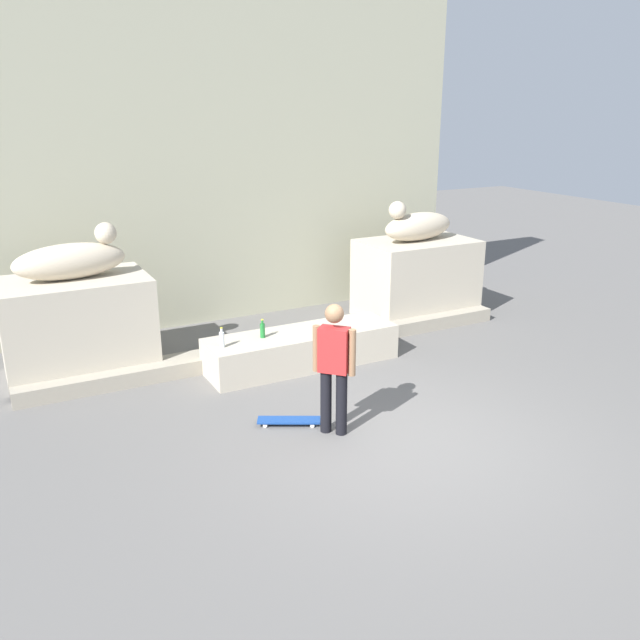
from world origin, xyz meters
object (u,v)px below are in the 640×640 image
(statue_reclining_right, at_px, (417,225))
(bottle_green, at_px, (263,330))
(skater, at_px, (334,364))
(bottle_clear, at_px, (222,339))
(skateboard, at_px, (289,420))
(statue_reclining_left, at_px, (72,259))

(statue_reclining_right, height_order, bottle_green, statue_reclining_right)
(statue_reclining_right, relative_size, skater, 1.00)
(skater, relative_size, bottle_green, 5.77)
(bottle_clear, bearing_deg, bottle_green, 9.82)
(statue_reclining_right, bearing_deg, skateboard, 27.72)
(statue_reclining_left, distance_m, skater, 4.33)
(statue_reclining_left, relative_size, bottle_green, 5.69)
(skater, relative_size, skateboard, 2.09)
(bottle_clear, bearing_deg, statue_reclining_left, 141.49)
(bottle_green, bearing_deg, bottle_clear, -170.18)
(bottle_clear, distance_m, bottle_green, 0.70)
(bottle_green, bearing_deg, statue_reclining_left, 152.50)
(statue_reclining_right, distance_m, bottle_green, 4.06)
(skateboard, relative_size, bottle_green, 2.76)
(statue_reclining_left, bearing_deg, skateboard, -62.40)
(skateboard, bearing_deg, bottle_green, -75.13)
(statue_reclining_left, distance_m, bottle_clear, 2.47)
(statue_reclining_right, xyz_separation_m, skater, (-3.72, -3.49, -0.84))
(statue_reclining_right, xyz_separation_m, bottle_green, (-3.70, -1.25, -1.09))
(skater, height_order, bottle_clear, skater)
(bottle_green, bearing_deg, skater, -90.42)
(skater, bearing_deg, statue_reclining_right, -90.08)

